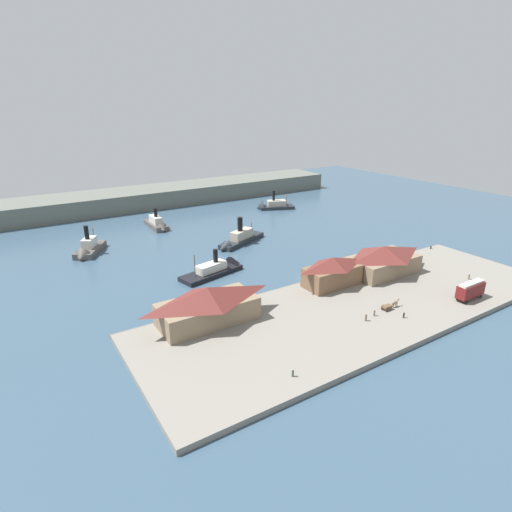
% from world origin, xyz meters
% --- Properties ---
extents(ground_plane, '(320.00, 320.00, 0.00)m').
position_xyz_m(ground_plane, '(0.00, 0.00, 0.00)').
color(ground_plane, '#385166').
extents(quay_promenade, '(110.00, 36.00, 1.20)m').
position_xyz_m(quay_promenade, '(0.00, -22.00, 0.60)').
color(quay_promenade, gray).
rests_on(quay_promenade, ground).
extents(seawall_edge, '(110.00, 0.80, 1.00)m').
position_xyz_m(seawall_edge, '(0.00, -3.60, 0.50)').
color(seawall_edge, '#666159').
rests_on(seawall_edge, ground).
extents(ferry_shed_central_terminal, '(21.99, 10.45, 8.28)m').
position_xyz_m(ferry_shed_central_terminal, '(-35.06, -9.56, 5.41)').
color(ferry_shed_central_terminal, '#847056').
rests_on(ferry_shed_central_terminal, quay_promenade).
extents(ferry_shed_east_terminal, '(15.43, 7.77, 7.84)m').
position_xyz_m(ferry_shed_east_terminal, '(1.25, -9.47, 5.18)').
color(ferry_shed_east_terminal, brown).
rests_on(ferry_shed_east_terminal, quay_promenade).
extents(ferry_shed_west_terminal, '(20.32, 11.54, 7.94)m').
position_xyz_m(ferry_shed_west_terminal, '(19.23, -10.78, 5.24)').
color(ferry_shed_west_terminal, '#847056').
rests_on(ferry_shed_west_terminal, quay_promenade).
extents(street_tram, '(8.40, 2.75, 4.51)m').
position_xyz_m(street_tram, '(24.36, -33.97, 3.81)').
color(street_tram, maroon).
rests_on(street_tram, quay_promenade).
extents(horse_cart, '(5.40, 1.41, 1.87)m').
position_xyz_m(horse_cart, '(3.88, -27.01, 2.14)').
color(horse_cart, brown).
rests_on(horse_cart, quay_promenade).
extents(pedestrian_standing_center, '(0.40, 0.40, 1.61)m').
position_xyz_m(pedestrian_standing_center, '(-2.01, -27.49, 1.93)').
color(pedestrian_standing_center, '#6B5B4C').
rests_on(pedestrian_standing_center, quay_promenade).
extents(pedestrian_near_east_shed, '(0.38, 0.38, 1.52)m').
position_xyz_m(pedestrian_near_east_shed, '(-31.13, -35.36, 1.89)').
color(pedestrian_near_east_shed, '#3D4C42').
rests_on(pedestrian_near_east_shed, quay_promenade).
extents(pedestrian_near_west_shed, '(0.38, 0.38, 1.52)m').
position_xyz_m(pedestrian_near_west_shed, '(2.90, -31.69, 1.89)').
color(pedestrian_near_west_shed, '#232328').
rests_on(pedestrian_near_west_shed, quay_promenade).
extents(pedestrian_by_tram, '(0.44, 0.44, 1.79)m').
position_xyz_m(pedestrian_by_tram, '(-5.34, -28.09, 2.02)').
color(pedestrian_by_tram, '#6B5B4C').
rests_on(pedestrian_by_tram, quay_promenade).
extents(pedestrian_walking_west, '(0.40, 0.40, 1.64)m').
position_xyz_m(pedestrian_walking_west, '(35.79, -26.79, 1.95)').
color(pedestrian_walking_west, '#6B5B4C').
rests_on(pedestrian_walking_west, quay_promenade).
extents(mooring_post_east, '(0.44, 0.44, 0.90)m').
position_xyz_m(mooring_post_east, '(48.87, -5.27, 1.65)').
color(mooring_post_east, black).
rests_on(mooring_post_east, quay_promenade).
extents(mooring_post_west, '(0.44, 0.44, 0.90)m').
position_xyz_m(mooring_post_west, '(35.60, -5.12, 1.65)').
color(mooring_post_west, black).
rests_on(mooring_post_west, quay_promenade).
extents(ferry_outer_harbor, '(21.56, 10.41, 9.84)m').
position_xyz_m(ferry_outer_harbor, '(-18.46, 16.96, 1.12)').
color(ferry_outer_harbor, black).
rests_on(ferry_outer_harbor, ground).
extents(ferry_approaching_west, '(13.35, 16.86, 11.18)m').
position_xyz_m(ferry_approaching_west, '(-47.77, 53.25, 1.64)').
color(ferry_approaching_west, '#514C47').
rests_on(ferry_approaching_west, ground).
extents(ferry_mid_harbor, '(22.65, 13.49, 10.99)m').
position_xyz_m(ferry_mid_harbor, '(-1.28, 35.80, 1.73)').
color(ferry_mid_harbor, '#23282D').
rests_on(ferry_mid_harbor, ground).
extents(ferry_near_quay, '(5.16, 16.58, 9.34)m').
position_xyz_m(ferry_near_quay, '(-18.32, 69.80, 1.61)').
color(ferry_near_quay, '#514C47').
rests_on(ferry_near_quay, ground).
extents(ferry_moored_west, '(18.55, 12.77, 10.91)m').
position_xyz_m(ferry_moored_west, '(37.89, 72.45, 1.30)').
color(ferry_moored_west, '#23282D').
rests_on(ferry_moored_west, ground).
extents(far_headland, '(180.00, 24.00, 8.00)m').
position_xyz_m(far_headland, '(0.00, 110.00, 4.00)').
color(far_headland, '#60665B').
rests_on(far_headland, ground).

